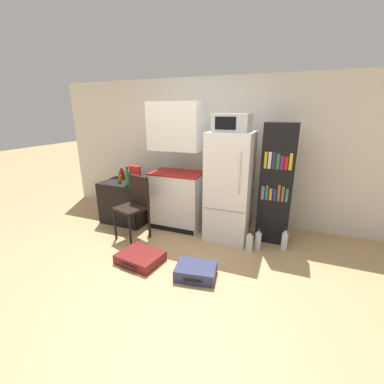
% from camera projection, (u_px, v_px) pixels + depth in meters
% --- Properties ---
extents(ground_plane, '(24.00, 24.00, 0.00)m').
position_uv_depth(ground_plane, '(157.00, 273.00, 3.12)').
color(ground_plane, tan).
extents(wall_back, '(6.40, 0.10, 2.43)m').
position_uv_depth(wall_back, '(221.00, 152.00, 4.46)').
color(wall_back, silver).
rests_on(wall_back, ground_plane).
extents(side_table, '(0.79, 0.68, 0.72)m').
position_uv_depth(side_table, '(128.00, 201.00, 4.58)').
color(side_table, black).
rests_on(side_table, ground_plane).
extents(kitchen_hutch, '(0.83, 0.52, 2.02)m').
position_uv_depth(kitchen_hutch, '(177.00, 172.00, 4.15)').
color(kitchen_hutch, silver).
rests_on(kitchen_hutch, ground_plane).
extents(refrigerator, '(0.63, 0.65, 1.61)m').
position_uv_depth(refrigerator, '(230.00, 187.00, 3.82)').
color(refrigerator, white).
rests_on(refrigerator, ground_plane).
extents(microwave, '(0.49, 0.44, 0.24)m').
position_uv_depth(microwave, '(232.00, 123.00, 3.54)').
color(microwave, '#B7B7BC').
rests_on(microwave, refrigerator).
extents(bookshelf, '(0.45, 0.34, 1.75)m').
position_uv_depth(bookshelf, '(276.00, 184.00, 3.71)').
color(bookshelf, black).
rests_on(bookshelf, ground_plane).
extents(bottle_amber_beer, '(0.06, 0.06, 0.17)m').
position_uv_depth(bottle_amber_beer, '(120.00, 179.00, 4.34)').
color(bottle_amber_beer, brown).
rests_on(bottle_amber_beer, side_table).
extents(bottle_ketchup_red, '(0.09, 0.09, 0.17)m').
position_uv_depth(bottle_ketchup_red, '(122.00, 174.00, 4.67)').
color(bottle_ketchup_red, '#AD1914').
rests_on(bottle_ketchup_red, side_table).
extents(bottle_green_tall, '(0.08, 0.08, 0.31)m').
position_uv_depth(bottle_green_tall, '(127.00, 178.00, 4.15)').
color(bottle_green_tall, '#1E6028').
rests_on(bottle_green_tall, side_table).
extents(bowl, '(0.15, 0.15, 0.04)m').
position_uv_depth(bowl, '(143.00, 180.00, 4.47)').
color(bowl, silver).
rests_on(bowl, side_table).
extents(cereal_box, '(0.19, 0.07, 0.30)m').
position_uv_depth(cereal_box, '(135.00, 175.00, 4.25)').
color(cereal_box, red).
rests_on(cereal_box, side_table).
extents(chair, '(0.50, 0.50, 0.96)m').
position_uv_depth(chair, '(135.00, 202.00, 3.88)').
color(chair, black).
rests_on(chair, ground_plane).
extents(suitcase_large_flat, '(0.60, 0.52, 0.13)m').
position_uv_depth(suitcase_large_flat, '(140.00, 257.00, 3.35)').
color(suitcase_large_flat, maroon).
rests_on(suitcase_large_flat, ground_plane).
extents(suitcase_small_flat, '(0.52, 0.43, 0.15)m').
position_uv_depth(suitcase_small_flat, '(196.00, 271.00, 3.04)').
color(suitcase_small_flat, navy).
rests_on(suitcase_small_flat, ground_plane).
extents(water_bottle_front, '(0.09, 0.09, 0.31)m').
position_uv_depth(water_bottle_front, '(258.00, 240.00, 3.64)').
color(water_bottle_front, silver).
rests_on(water_bottle_front, ground_plane).
extents(water_bottle_middle, '(0.09, 0.09, 0.33)m').
position_uv_depth(water_bottle_middle, '(284.00, 241.00, 3.62)').
color(water_bottle_middle, silver).
rests_on(water_bottle_middle, ground_plane).
extents(water_bottle_back, '(0.09, 0.09, 0.32)m').
position_uv_depth(water_bottle_back, '(249.00, 243.00, 3.57)').
color(water_bottle_back, silver).
rests_on(water_bottle_back, ground_plane).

